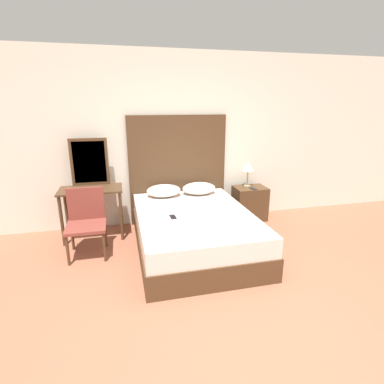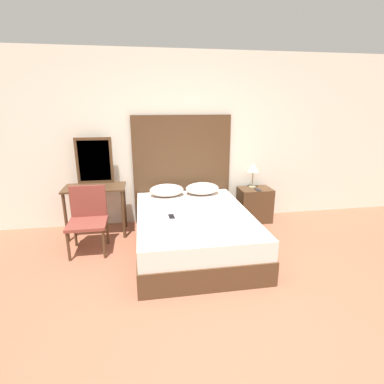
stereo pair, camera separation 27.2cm
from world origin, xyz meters
TOP-DOWN VIEW (x-y plane):
  - ground_plane at (0.00, 0.00)m, footprint 16.00×16.00m
  - wall_back at (0.00, 2.74)m, footprint 10.00×0.06m
  - bed at (-0.10, 1.60)m, footprint 1.50×2.08m
  - headboard at (-0.10, 2.66)m, footprint 1.58×0.05m
  - pillow_left at (-0.38, 2.39)m, footprint 0.53×0.39m
  - pillow_right at (0.19, 2.39)m, footprint 0.53×0.39m
  - phone_on_bed at (-0.40, 1.48)m, footprint 0.08×0.15m
  - nightstand at (1.09, 2.44)m, footprint 0.53×0.39m
  - table_lamp at (1.07, 2.52)m, footprint 0.20×0.20m
  - phone_on_nightstand at (1.10, 2.34)m, footprint 0.08×0.15m
  - vanity_desk at (-1.44, 2.32)m, footprint 0.88×0.49m
  - vanity_mirror at (-1.44, 2.53)m, footprint 0.54×0.03m
  - chair at (-1.48, 1.83)m, footprint 0.49×0.48m

SIDE VIEW (x-z plane):
  - ground_plane at x=0.00m, z-range 0.00..0.00m
  - bed at x=-0.10m, z-range 0.00..0.53m
  - nightstand at x=1.09m, z-range 0.00..0.57m
  - chair at x=-1.48m, z-range 0.05..0.92m
  - phone_on_bed at x=-0.40m, z-range 0.53..0.54m
  - phone_on_nightstand at x=1.10m, z-range 0.57..0.58m
  - vanity_desk at x=-1.44m, z-range 0.23..0.98m
  - pillow_left at x=-0.38m, z-range 0.53..0.71m
  - pillow_right at x=0.19m, z-range 0.53..0.71m
  - headboard at x=-0.10m, z-range 0.00..1.75m
  - table_lamp at x=1.07m, z-range 0.68..1.11m
  - vanity_mirror at x=-1.44m, z-range 0.75..1.44m
  - wall_back at x=0.00m, z-range 0.00..2.70m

